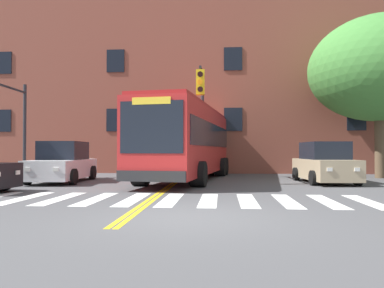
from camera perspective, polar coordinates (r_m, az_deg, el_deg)
The scene contains 12 objects.
ground_plane at distance 7.87m, azimuth -0.74°, elevation -11.15°, with size 120.00×120.00×0.00m, color #4C4C4F.
crosswalk at distance 10.65m, azimuth -3.29°, elevation -8.46°, with size 11.22×3.07×0.01m.
lane_line_yellow_inner at distance 24.59m, azimuth -0.53°, elevation -4.23°, with size 0.12×36.00×0.01m, color gold.
lane_line_yellow_outer at distance 24.58m, azimuth -0.15°, elevation -4.23°, with size 0.12×36.00×0.01m, color gold.
city_bus at distance 17.94m, azimuth -0.45°, elevation 0.43°, with size 3.98×11.78×3.42m.
car_white_near_lane at distance 17.52m, azimuth -19.06°, elevation -2.85°, with size 2.29×4.65×1.79m.
car_tan_far_lane at distance 17.10m, azimuth 19.52°, elevation -2.88°, with size 2.17×4.20×1.76m.
car_silver_behind_bus at distance 26.05m, azimuth -0.08°, elevation -1.70°, with size 2.65×5.39×2.25m.
traffic_light_far_corner at distance 19.14m, azimuth -26.25°, elevation 4.49°, with size 0.41×3.74×4.70m.
traffic_light_overhead at distance 17.39m, azimuth 1.47°, elevation 5.98°, with size 0.35×4.48×5.05m.
street_tree_curbside_large at distance 21.55m, azimuth 26.61°, elevation 10.18°, with size 9.68×9.61×8.20m.
building_facade at distance 27.91m, azimuth 5.89°, elevation 9.64°, with size 36.13×9.78×13.07m.
Camera 1 is at (0.65, -7.72, 1.39)m, focal length 35.00 mm.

